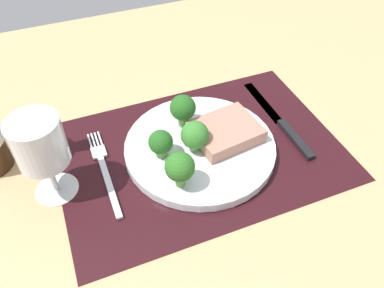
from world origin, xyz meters
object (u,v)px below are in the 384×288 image
object	(u,v)px
steak	(225,131)
fork	(105,170)
knife	(282,123)
plate	(200,147)
wine_glass	(40,146)

from	to	relation	value
steak	fork	world-z (taller)	steak
fork	knife	size ratio (longest dim) A/B	0.83
plate	fork	world-z (taller)	plate
knife	wine_glass	xyz separation A→B (cm)	(-40.37, 0.16, 9.14)
plate	wine_glass	world-z (taller)	wine_glass
plate	fork	xyz separation A→B (cm)	(-16.14, 1.42, -0.55)
knife	fork	bearing A→B (deg)	175.20
wine_glass	knife	bearing A→B (deg)	-0.23
steak	knife	world-z (taller)	steak
fork	wine_glass	world-z (taller)	wine_glass
steak	wine_glass	xyz separation A→B (cm)	(-28.55, 0.54, 6.62)
steak	knife	bearing A→B (deg)	1.84
fork	plate	bearing A→B (deg)	-8.11
plate	fork	distance (cm)	16.21
plate	wine_glass	distance (cm)	25.40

